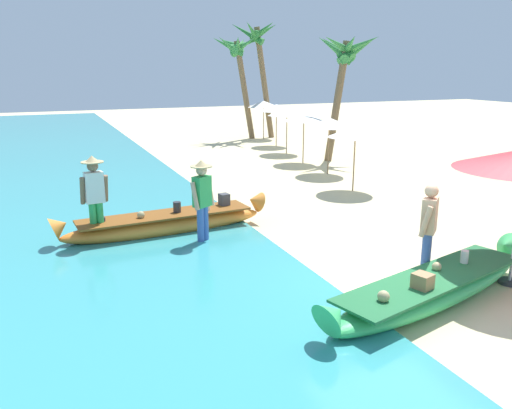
{
  "coord_description": "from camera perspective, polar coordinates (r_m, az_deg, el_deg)",
  "views": [
    {
      "loc": [
        -5.41,
        -6.49,
        3.55
      ],
      "look_at": [
        -1.54,
        2.76,
        0.9
      ],
      "focal_mm": 36.6,
      "sensor_mm": 36.0,
      "label": 1
    }
  ],
  "objects": [
    {
      "name": "boat_green_foreground",
      "position": [
        8.55,
        18.78,
        -8.71
      ],
      "size": [
        4.78,
        1.96,
        0.77
      ],
      "color": "#38B760",
      "rests_on": "ground"
    },
    {
      "name": "palm_tree_tall_inland",
      "position": [
        20.66,
        9.7,
        15.52
      ],
      "size": [
        2.63,
        2.54,
        4.83
      ],
      "color": "brown",
      "rests_on": "ground"
    },
    {
      "name": "parasol_row_0",
      "position": [
        15.39,
        10.82,
        7.82
      ],
      "size": [
        1.6,
        1.6,
        1.91
      ],
      "color": "#8E6B47",
      "rests_on": "ground"
    },
    {
      "name": "boat_orange_midground",
      "position": [
        11.46,
        -9.76,
        -2.02
      ],
      "size": [
        4.77,
        1.14,
        0.79
      ],
      "color": "orange",
      "rests_on": "ground"
    },
    {
      "name": "palm_tree_leaning_seaward",
      "position": [
        26.47,
        -1.96,
        16.05
      ],
      "size": [
        2.53,
        2.41,
        5.1
      ],
      "color": "brown",
      "rests_on": "ground"
    },
    {
      "name": "person_tourist_customer",
      "position": [
        9.12,
        18.31,
        -2.42
      ],
      "size": [
        0.54,
        0.51,
        1.71
      ],
      "color": "#3D5BA8",
      "rests_on": "ground"
    },
    {
      "name": "parasol_row_5",
      "position": [
        26.62,
        0.84,
        10.92
      ],
      "size": [
        1.6,
        1.6,
        1.91
      ],
      "color": "#8E6B47",
      "rests_on": "ground"
    },
    {
      "name": "ground_plane",
      "position": [
        9.17,
        15.91,
        -8.58
      ],
      "size": [
        80.0,
        80.0,
        0.0
      ],
      "primitive_type": "plane",
      "color": "beige"
    },
    {
      "name": "parasol_row_1",
      "position": [
        17.83,
        8.03,
        8.86
      ],
      "size": [
        1.6,
        1.6,
        1.91
      ],
      "color": "#8E6B47",
      "rests_on": "ground"
    },
    {
      "name": "person_vendor_hatted",
      "position": [
        10.55,
        -5.91,
        0.86
      ],
      "size": [
        0.58,
        0.47,
        1.77
      ],
      "color": "#3D5BA8",
      "rests_on": "ground"
    },
    {
      "name": "parasol_row_4",
      "position": [
        24.16,
        2.26,
        10.52
      ],
      "size": [
        1.6,
        1.6,
        1.91
      ],
      "color": "#8E6B47",
      "rests_on": "ground"
    },
    {
      "name": "parasol_row_2",
      "position": [
        19.78,
        5.26,
        9.52
      ],
      "size": [
        1.6,
        1.6,
        1.91
      ],
      "color": "#8E6B47",
      "rests_on": "ground"
    },
    {
      "name": "palm_tree_mid_cluster",
      "position": [
        26.86,
        0.29,
        16.88
      ],
      "size": [
        2.25,
        2.7,
        5.79
      ],
      "color": "brown",
      "rests_on": "ground"
    },
    {
      "name": "person_vendor_assistant",
      "position": [
        10.91,
        -17.21,
        1.07
      ],
      "size": [
        0.57,
        0.44,
        1.87
      ],
      "color": "green",
      "rests_on": "ground"
    },
    {
      "name": "parasol_row_3",
      "position": [
        22.01,
        3.41,
        10.08
      ],
      "size": [
        1.6,
        1.6,
        1.91
      ],
      "color": "#8E6B47",
      "rests_on": "ground"
    }
  ]
}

